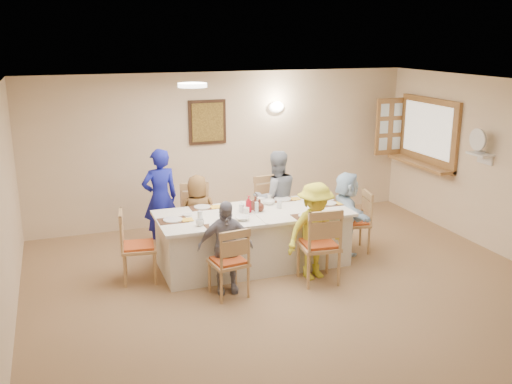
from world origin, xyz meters
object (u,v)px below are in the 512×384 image
object	(u,v)px
chair_back_left	(196,218)
diner_front_left	(225,247)
chair_front_right	(319,244)
diner_front_right	(315,231)
serving_hatch	(428,132)
diner_back_right	(276,198)
desk_fan	(480,144)
diner_right_end	(346,213)
chair_left_end	(139,246)
dining_table	(253,238)
diner_back_left	(198,215)
caregiver	(160,198)
chair_right_end	(354,222)
condiment_ketchup	(248,204)
chair_front_left	(228,261)
chair_back_right	(273,210)

from	to	relation	value
chair_back_left	diner_front_left	distance (m)	1.48
chair_front_right	diner_front_right	bearing A→B (deg)	-84.36
serving_hatch	diner_back_right	size ratio (longest dim) A/B	1.05
desk_fan	diner_right_end	distance (m)	2.16
chair_left_end	diner_front_left	xyz separation A→B (m)	(0.95, -0.68, 0.11)
dining_table	diner_front_right	world-z (taller)	diner_front_right
dining_table	chair_back_left	xyz separation A→B (m)	(-0.60, 0.80, 0.11)
diner_back_left	caregiver	bearing A→B (deg)	-40.55
chair_right_end	chair_back_left	bearing A→B (deg)	-100.53
chair_front_right	caregiver	bearing A→B (deg)	-44.12
dining_table	diner_back_left	distance (m)	0.93
diner_right_end	caregiver	world-z (taller)	caregiver
dining_table	diner_front_left	size ratio (longest dim) A/B	2.24
chair_front_right	chair_right_end	distance (m)	1.24
diner_front_right	condiment_ketchup	bearing A→B (deg)	123.74
desk_fan	diner_right_end	xyz separation A→B (m)	(-1.90, 0.39, -0.95)
serving_hatch	chair_front_left	world-z (taller)	serving_hatch
chair_back_left	diner_back_right	xyz separation A→B (m)	(1.20, -0.12, 0.23)
dining_table	chair_front_right	world-z (taller)	chair_front_right
diner_front_left	diner_right_end	xyz separation A→B (m)	(2.02, 0.68, 0.02)
chair_left_end	condiment_ketchup	distance (m)	1.54
dining_table	chair_left_end	bearing A→B (deg)	180.00
diner_front_left	condiment_ketchup	world-z (taller)	diner_front_left
diner_back_left	diner_right_end	distance (m)	2.13
chair_front_left	chair_back_left	bearing A→B (deg)	-97.92
diner_front_left	chair_front_left	bearing A→B (deg)	-82.22
chair_left_end	chair_back_left	bearing A→B (deg)	-42.16
chair_front_left	diner_right_end	world-z (taller)	diner_right_end
caregiver	dining_table	bearing A→B (deg)	123.65
chair_left_end	diner_right_end	xyz separation A→B (m)	(2.97, 0.00, 0.13)
desk_fan	chair_front_left	distance (m)	4.10
chair_left_end	chair_front_left	bearing A→B (deg)	-122.36
dining_table	serving_hatch	bearing A→B (deg)	15.57
chair_front_right	condiment_ketchup	distance (m)	1.11
diner_right_end	condiment_ketchup	distance (m)	1.51
caregiver	chair_front_right	bearing A→B (deg)	121.49
dining_table	caregiver	world-z (taller)	caregiver
dining_table	chair_front_right	bearing A→B (deg)	-53.13
desk_fan	chair_left_end	size ratio (longest dim) A/B	0.32
chair_front_left	chair_left_end	size ratio (longest dim) A/B	0.95
chair_back_right	diner_front_right	bearing A→B (deg)	-95.94
chair_back_right	chair_front_left	xyz separation A→B (m)	(-1.20, -1.60, -0.05)
diner_right_end	diner_back_left	bearing A→B (deg)	81.12
chair_back_left	chair_right_end	xyz separation A→B (m)	(2.15, -0.80, -0.04)
diner_right_end	caregiver	bearing A→B (deg)	74.76
dining_table	chair_front_left	bearing A→B (deg)	-126.87
serving_hatch	diner_right_end	bearing A→B (deg)	-154.59
desk_fan	chair_front_right	bearing A→B (deg)	-171.50
chair_right_end	caregiver	distance (m)	2.86
dining_table	diner_back_left	bearing A→B (deg)	131.42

